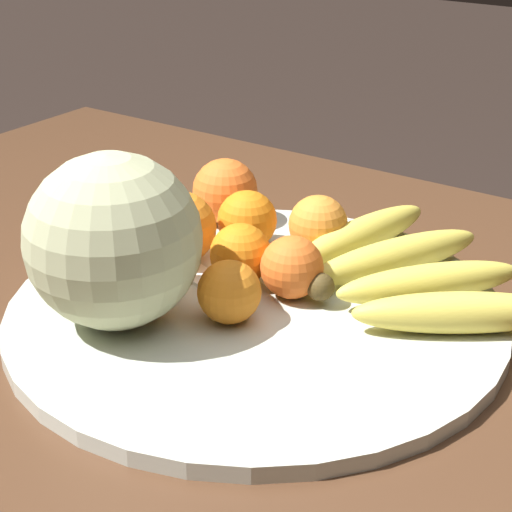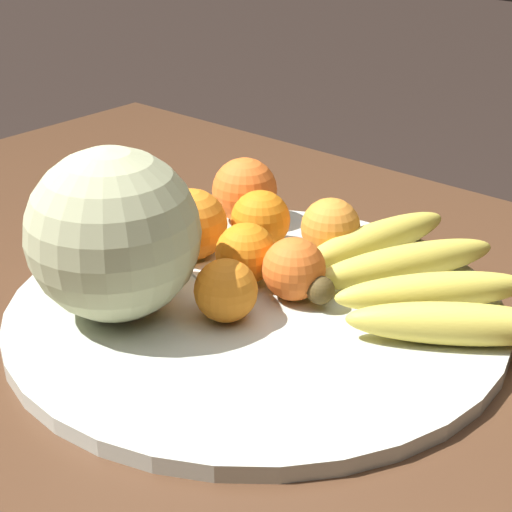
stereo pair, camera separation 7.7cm
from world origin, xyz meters
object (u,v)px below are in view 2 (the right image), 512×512
object	(u,v)px
produce_tag	(215,280)
fruit_bowl	(256,311)
orange_front_left	(245,190)
orange_mid_center	(191,224)
orange_back_right	(227,290)
banana_bunch	(414,277)
orange_top_small	(260,220)
melon	(113,234)
orange_front_right	(294,269)
orange_back_left	(331,228)
orange_side_extra	(246,253)
kitchen_table	(264,434)

from	to	relation	value
produce_tag	fruit_bowl	bearing A→B (deg)	-171.06
orange_front_left	orange_mid_center	bearing A→B (deg)	102.09
orange_front_left	orange_back_right	bearing A→B (deg)	127.66
banana_bunch	orange_top_small	world-z (taller)	orange_top_small
melon	produce_tag	bearing A→B (deg)	-103.84
banana_bunch	fruit_bowl	bearing A→B (deg)	171.29
fruit_bowl	orange_front_right	distance (m)	0.05
orange_back_left	orange_side_extra	world-z (taller)	orange_back_left
orange_mid_center	banana_bunch	bearing A→B (deg)	-160.23
fruit_bowl	orange_side_extra	xyz separation A→B (m)	(0.04, -0.03, 0.04)
orange_mid_center	fruit_bowl	bearing A→B (deg)	164.02
melon	orange_back_left	distance (m)	0.24
orange_mid_center	orange_back_right	bearing A→B (deg)	148.69
fruit_bowl	orange_front_right	world-z (taller)	orange_front_right
orange_top_small	produce_tag	size ratio (longest dim) A/B	0.78
fruit_bowl	banana_bunch	xyz separation A→B (m)	(-0.10, -0.11, 0.03)
orange_top_small	melon	bearing A→B (deg)	87.87
produce_tag	orange_mid_center	bearing A→B (deg)	-5.65
orange_side_extra	produce_tag	distance (m)	0.04
kitchen_table	orange_side_extra	size ratio (longest dim) A/B	23.02
banana_bunch	produce_tag	distance (m)	0.19
orange_side_extra	orange_top_small	bearing A→B (deg)	-59.50
orange_top_small	produce_tag	distance (m)	0.10
melon	orange_front_right	bearing A→B (deg)	-129.42
orange_side_extra	orange_front_right	bearing A→B (deg)	-175.97
kitchen_table	fruit_bowl	xyz separation A→B (m)	(0.04, -0.04, 0.10)
orange_front_right	orange_top_small	distance (m)	0.12
orange_top_small	orange_front_left	bearing A→B (deg)	-35.43
banana_bunch	produce_tag	world-z (taller)	banana_bunch
melon	orange_mid_center	distance (m)	0.14
orange_front_right	orange_top_small	world-z (taller)	orange_top_small
orange_back_right	produce_tag	bearing A→B (deg)	-37.80
orange_side_extra	fruit_bowl	bearing A→B (deg)	142.45
orange_back_left	orange_mid_center	bearing A→B (deg)	43.39
fruit_bowl	melon	distance (m)	0.15
orange_back_right	produce_tag	size ratio (longest dim) A/B	0.72
kitchen_table	orange_back_left	size ratio (longest dim) A/B	22.33
orange_back_right	melon	bearing A→B (deg)	34.27
kitchen_table	orange_front_left	distance (m)	0.29
melon	orange_side_extra	distance (m)	0.14
orange_back_left	orange_top_small	world-z (taller)	orange_top_small
orange_front_right	orange_top_small	xyz separation A→B (m)	(0.10, -0.06, 0.00)
kitchen_table	orange_mid_center	size ratio (longest dim) A/B	18.64
orange_back_left	produce_tag	bearing A→B (deg)	68.27
orange_front_right	orange_top_small	bearing A→B (deg)	-33.77
banana_bunch	orange_mid_center	world-z (taller)	orange_mid_center
orange_mid_center	orange_top_small	size ratio (longest dim) A/B	1.18
orange_front_right	orange_back_left	distance (m)	0.10
fruit_bowl	orange_mid_center	world-z (taller)	orange_mid_center
orange_front_left	orange_back_right	xyz separation A→B (m)	(-0.14, 0.18, -0.01)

